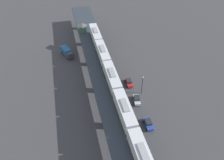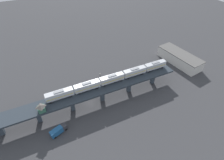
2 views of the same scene
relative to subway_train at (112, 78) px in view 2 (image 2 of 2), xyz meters
name	(u,v)px [view 2 (image 2 of 2)]	position (x,y,z in m)	size (l,w,h in m)	color
ground_plane	(90,104)	(1.54, -12.52, -10.60)	(400.00, 400.00, 0.00)	#38383A
elevated_viaduct	(89,94)	(1.55, -12.70, -3.69)	(9.46, 92.09, 8.06)	#283039
subway_train	(112,78)	(0.00, 0.00, 0.00)	(3.56, 62.43, 4.45)	silver
signal_hut	(41,108)	(4.19, -33.47, -0.74)	(3.26, 3.26, 3.40)	#33604C
street_car_silver	(108,83)	(-7.72, 1.09, -9.66)	(2.53, 4.64, 1.89)	#B7BABF
street_car_red	(94,88)	(-7.60, -7.33, -9.66)	(2.10, 4.47, 1.89)	#AD1E1E
street_car_blue	(123,78)	(-7.90, 10.73, -9.66)	(2.04, 4.44, 1.89)	#233D93
delivery_truck	(58,130)	(11.57, -29.71, -8.84)	(4.68, 7.53, 3.20)	#333338
street_lamp	(100,78)	(-10.36, -2.23, -6.50)	(0.44, 0.44, 6.94)	black
warehouse_building	(179,58)	(-7.97, 50.60, -7.19)	(29.67, 13.94, 6.80)	beige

